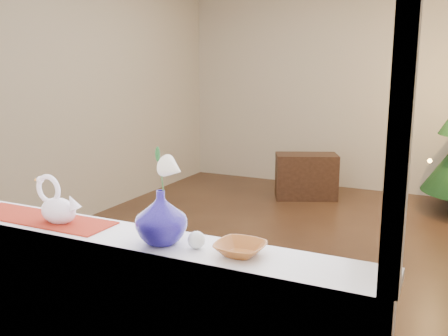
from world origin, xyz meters
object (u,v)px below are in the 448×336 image
Objects in this scene: blue_vase at (161,213)px; side_table at (306,176)px; amber_dish at (240,250)px; paperweight at (196,240)px; swan at (58,201)px.

blue_vase reaches higher than side_table.
blue_vase is at bearing -176.42° from amber_dish.
blue_vase is 3.60× the size of paperweight.
blue_vase reaches higher than paperweight.
paperweight is 0.17m from amber_dish.
swan is at bearing -179.37° from amber_dish.
side_table is (-0.98, 4.12, -0.67)m from amber_dish.
amber_dish is at bearing 4.59° from paperweight.
paperweight is 0.43× the size of amber_dish.
swan reaches higher than paperweight.
swan is 0.52m from blue_vase.
swan is at bearing 179.63° from paperweight.
blue_vase is 1.55× the size of amber_dish.
amber_dish is (0.83, 0.01, -0.08)m from swan.
blue_vase reaches higher than amber_dish.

